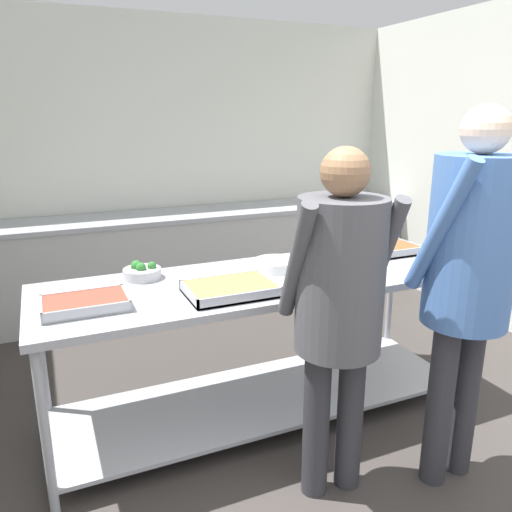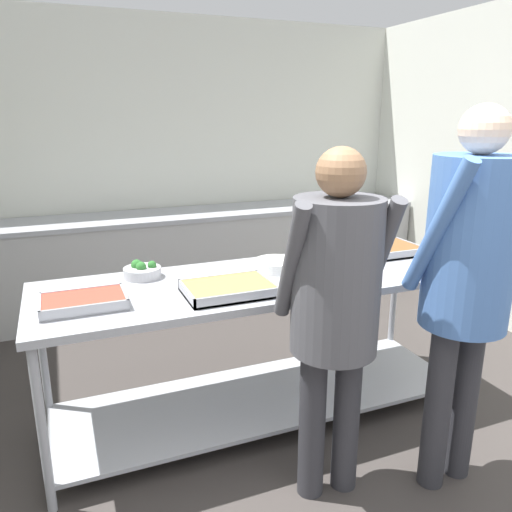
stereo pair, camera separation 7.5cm
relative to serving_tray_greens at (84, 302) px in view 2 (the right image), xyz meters
The scene contains 11 objects.
wall_rear 2.75m from the serving_tray_greens, 66.31° to the left, with size 4.68×0.06×2.65m.
back_counter 2.42m from the serving_tray_greens, 62.72° to the left, with size 4.52×0.65×0.89m.
serving_counter 1.02m from the serving_tray_greens, ahead, with size 2.50×0.81×0.88m.
serving_tray_greens is the anchor object (origin of this frame).
broccoli_bowl 0.49m from the serving_tray_greens, 46.10° to the left, with size 0.21×0.21×0.10m.
serving_tray_roast 0.71m from the serving_tray_greens, ahead, with size 0.45×0.32×0.05m.
plate_stack 1.12m from the serving_tray_greens, 10.34° to the left, with size 0.27×0.27×0.06m.
sauce_pan 1.48m from the serving_tray_greens, ahead, with size 0.39×0.25×0.07m.
serving_tray_vegetables 1.93m from the serving_tray_greens, ahead, with size 0.43×0.34×0.05m.
guest_serving_left 1.19m from the serving_tray_greens, 30.65° to the right, with size 0.51×0.39×1.65m.
guest_serving_right 1.79m from the serving_tray_greens, 25.24° to the right, with size 0.50×0.39×1.81m.
Camera 2 is at (-1.16, -0.78, 1.77)m, focal length 35.00 mm.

